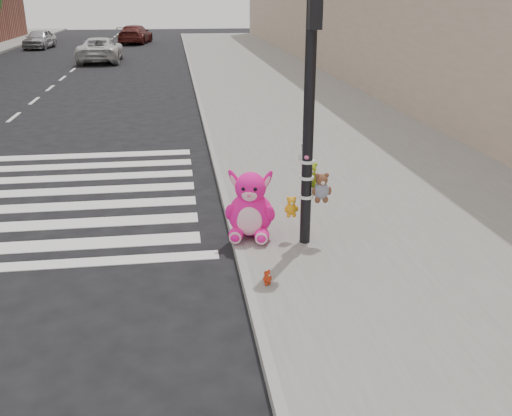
{
  "coord_description": "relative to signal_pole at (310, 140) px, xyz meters",
  "views": [
    {
      "loc": [
        0.72,
        -6.14,
        3.79
      ],
      "look_at": [
        1.83,
        1.78,
        0.75
      ],
      "focal_mm": 40.0,
      "sensor_mm": 36.0,
      "label": 1
    }
  ],
  "objects": [
    {
      "name": "car_silver_deep",
      "position": [
        -11.31,
        35.87,
        -1.1
      ],
      "size": [
        1.94,
        4.03,
        1.33
      ],
      "primitive_type": "imported",
      "rotation": [
        0.0,
        0.0,
        -0.1
      ],
      "color": "#ACACB1",
      "rests_on": "ground"
    },
    {
      "name": "pink_bunny",
      "position": [
        -0.84,
        0.33,
        -1.17
      ],
      "size": [
        0.83,
        0.93,
        1.11
      ],
      "rotation": [
        0.0,
        0.0,
        -0.21
      ],
      "color": "#FE1594",
      "rests_on": "sidewalk_near"
    },
    {
      "name": "car_maroon_near",
      "position": [
        -4.81,
        39.32,
        -1.06
      ],
      "size": [
        2.73,
        5.08,
        1.4
      ],
      "primitive_type": "imported",
      "rotation": [
        0.0,
        0.0,
        2.98
      ],
      "color": "#561B18",
      "rests_on": "ground"
    },
    {
      "name": "curb_edge",
      "position": [
        -1.08,
        8.19,
        -1.69
      ],
      "size": [
        0.12,
        80.0,
        0.15
      ],
      "primitive_type": "cube",
      "color": "gray",
      "rests_on": "ground"
    },
    {
      "name": "red_teddy",
      "position": [
        -0.83,
        -1.31,
        -1.52
      ],
      "size": [
        0.18,
        0.16,
        0.21
      ],
      "primitive_type": null,
      "rotation": [
        0.0,
        0.0,
        0.56
      ],
      "color": "red",
      "rests_on": "sidewalk_near"
    },
    {
      "name": "car_white_near",
      "position": [
        -6.07,
        26.78,
        -1.07
      ],
      "size": [
        2.33,
        4.98,
        1.38
      ],
      "primitive_type": "imported",
      "rotation": [
        0.0,
        0.0,
        3.15
      ],
      "color": "silver",
      "rests_on": "ground"
    },
    {
      "name": "signal_pole",
      "position": [
        0.0,
        0.0,
        0.0
      ],
      "size": [
        0.69,
        0.5,
        4.0
      ],
      "color": "black",
      "rests_on": "sidewalk_near"
    },
    {
      "name": "ground",
      "position": [
        -2.63,
        -1.81,
        -1.76
      ],
      "size": [
        120.0,
        120.0,
        0.0
      ],
      "primitive_type": "plane",
      "color": "black",
      "rests_on": "ground"
    },
    {
      "name": "sidewalk_near",
      "position": [
        2.37,
        8.19,
        -1.69
      ],
      "size": [
        7.0,
        80.0,
        0.14
      ],
      "primitive_type": "cube",
      "color": "slate",
      "rests_on": "ground"
    }
  ]
}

